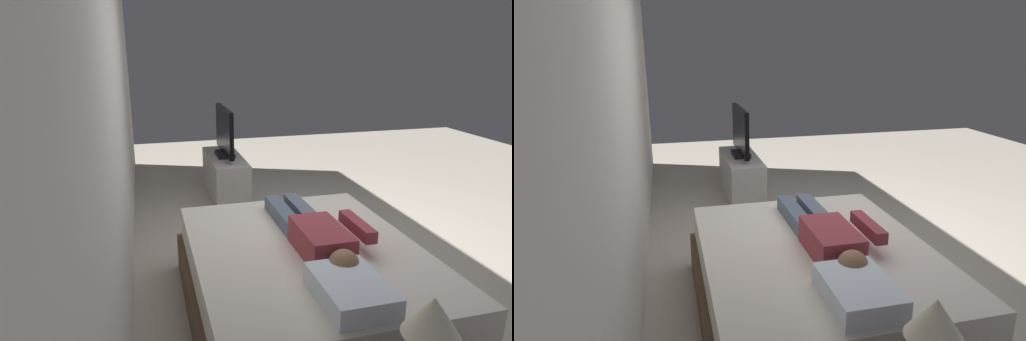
% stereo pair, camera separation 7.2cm
% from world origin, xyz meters
% --- Properties ---
extents(ground_plane, '(10.00, 10.00, 0.00)m').
position_xyz_m(ground_plane, '(0.00, 0.00, 0.00)').
color(ground_plane, '#ADA393').
extents(back_wall, '(6.40, 0.10, 2.80)m').
position_xyz_m(back_wall, '(0.40, 1.75, 1.40)').
color(back_wall, silver).
rests_on(back_wall, ground).
extents(bed, '(1.90, 1.55, 0.54)m').
position_xyz_m(bed, '(-0.78, 0.56, 0.26)').
color(bed, brown).
rests_on(bed, ground).
extents(pillow, '(0.48, 0.34, 0.12)m').
position_xyz_m(pillow, '(-1.42, 0.56, 0.60)').
color(pillow, white).
rests_on(pillow, bed).
extents(person, '(1.26, 0.46, 0.18)m').
position_xyz_m(person, '(-0.76, 0.48, 0.62)').
color(person, '#993842').
rests_on(person, bed).
extents(remote, '(0.15, 0.04, 0.02)m').
position_xyz_m(remote, '(-0.60, 0.08, 0.55)').
color(remote, black).
rests_on(remote, bed).
extents(tv_stand, '(1.10, 0.40, 0.50)m').
position_xyz_m(tv_stand, '(1.84, 0.60, 0.25)').
color(tv_stand, '#B7B2AD').
rests_on(tv_stand, ground).
extents(tv, '(0.88, 0.20, 0.59)m').
position_xyz_m(tv, '(1.84, 0.60, 0.78)').
color(tv, black).
rests_on(tv, tv_stand).
extents(lamp, '(0.22, 0.22, 0.42)m').
position_xyz_m(lamp, '(-2.04, 0.55, 0.85)').
color(lamp, '#59595B').
rests_on(lamp, nightstand).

